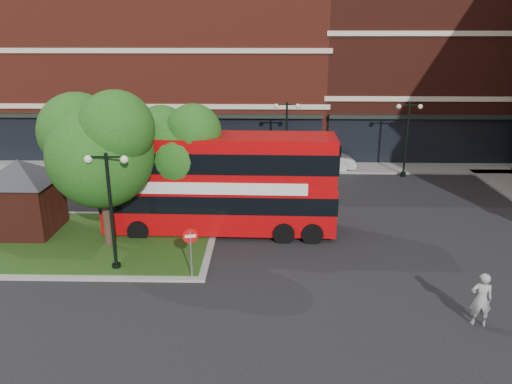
{
  "coord_description": "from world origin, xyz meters",
  "views": [
    {
      "loc": [
        0.72,
        -18.36,
        9.52
      ],
      "look_at": [
        0.19,
        4.7,
        2.0
      ],
      "focal_mm": 35.0,
      "sensor_mm": 36.0,
      "label": 1
    }
  ],
  "objects_px": {
    "bus": "(219,177)",
    "car_white": "(322,160)",
    "car_silver": "(270,165)",
    "woman": "(481,299)"
  },
  "relations": [
    {
      "from": "bus",
      "to": "car_silver",
      "type": "height_order",
      "value": "bus"
    },
    {
      "from": "woman",
      "to": "car_silver",
      "type": "distance_m",
      "value": 19.31
    },
    {
      "from": "car_silver",
      "to": "car_white",
      "type": "distance_m",
      "value": 4.0
    },
    {
      "from": "bus",
      "to": "car_white",
      "type": "bearing_deg",
      "value": 62.87
    },
    {
      "from": "car_white",
      "to": "car_silver",
      "type": "bearing_deg",
      "value": 107.13
    },
    {
      "from": "bus",
      "to": "car_white",
      "type": "distance_m",
      "value": 13.19
    },
    {
      "from": "woman",
      "to": "car_silver",
      "type": "xyz_separation_m",
      "value": [
        -6.98,
        18.0,
        -0.19
      ]
    },
    {
      "from": "woman",
      "to": "bus",
      "type": "bearing_deg",
      "value": -30.63
    },
    {
      "from": "car_white",
      "to": "bus",
      "type": "bearing_deg",
      "value": 146.8
    },
    {
      "from": "woman",
      "to": "car_silver",
      "type": "relative_size",
      "value": 0.42
    }
  ]
}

